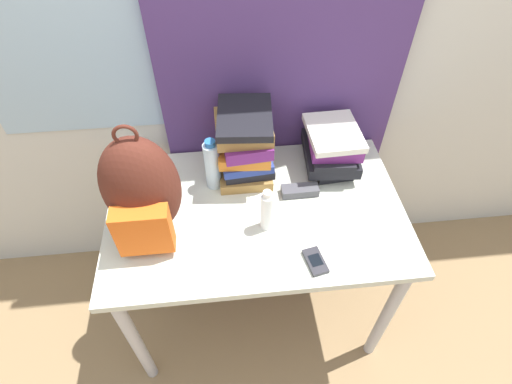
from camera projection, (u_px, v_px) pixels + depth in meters
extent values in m
plane|color=#8C704C|center=(264.00, 372.00, 1.90)|extent=(12.00, 12.00, 0.00)
cube|color=beige|center=(244.00, 39.00, 1.52)|extent=(6.00, 0.05, 2.50)
cube|color=#9EBCD1|center=(115.00, 36.00, 1.43)|extent=(1.10, 0.01, 0.80)
cube|color=#4C336B|center=(283.00, 44.00, 1.49)|extent=(0.99, 0.04, 2.50)
cube|color=beige|center=(256.00, 212.00, 1.58)|extent=(1.16, 0.73, 0.03)
cylinder|color=#B2B2B7|center=(135.00, 341.00, 1.62)|extent=(0.05, 0.05, 0.74)
cylinder|color=#B2B2B7|center=(387.00, 315.00, 1.70)|extent=(0.05, 0.05, 0.74)
cylinder|color=#B2B2B7|center=(147.00, 222.00, 2.04)|extent=(0.05, 0.05, 0.74)
cylinder|color=#B2B2B7|center=(349.00, 205.00, 2.11)|extent=(0.05, 0.05, 0.74)
ellipsoid|color=#512319|center=(141.00, 187.00, 1.36)|extent=(0.27, 0.20, 0.42)
cube|color=#E05B19|center=(144.00, 230.00, 1.34)|extent=(0.19, 0.07, 0.19)
torus|color=#512319|center=(125.00, 135.00, 1.19)|extent=(0.08, 0.01, 0.08)
cube|color=olive|center=(244.00, 168.00, 1.70)|extent=(0.22, 0.26, 0.04)
cube|color=black|center=(247.00, 162.00, 1.66)|extent=(0.21, 0.22, 0.04)
cube|color=navy|center=(245.00, 155.00, 1.64)|extent=(0.22, 0.24, 0.04)
cube|color=orange|center=(244.00, 146.00, 1.61)|extent=(0.22, 0.26, 0.05)
cube|color=#6B2370|center=(244.00, 136.00, 1.58)|extent=(0.20, 0.28, 0.05)
cube|color=olive|center=(243.00, 127.00, 1.52)|extent=(0.22, 0.21, 0.06)
cube|color=black|center=(245.00, 117.00, 1.49)|extent=(0.23, 0.28, 0.03)
cube|color=black|center=(330.00, 163.00, 1.72)|extent=(0.17, 0.22, 0.04)
cube|color=black|center=(330.00, 153.00, 1.69)|extent=(0.23, 0.29, 0.05)
cube|color=black|center=(331.00, 147.00, 1.66)|extent=(0.19, 0.29, 0.03)
cube|color=#6B2370|center=(334.00, 140.00, 1.63)|extent=(0.22, 0.24, 0.05)
cube|color=silver|center=(334.00, 133.00, 1.60)|extent=(0.21, 0.26, 0.03)
cylinder|color=silver|center=(212.00, 166.00, 1.58)|extent=(0.06, 0.06, 0.21)
cylinder|color=#286BB7|center=(210.00, 143.00, 1.49)|extent=(0.04, 0.04, 0.02)
cylinder|color=white|center=(234.00, 155.00, 1.58)|extent=(0.07, 0.07, 0.27)
cylinder|color=black|center=(232.00, 126.00, 1.48)|extent=(0.05, 0.05, 0.02)
cylinder|color=white|center=(267.00, 212.00, 1.45)|extent=(0.05, 0.05, 0.17)
cylinder|color=white|center=(267.00, 194.00, 1.38)|extent=(0.03, 0.03, 0.02)
cube|color=#2D2D33|center=(315.00, 261.00, 1.40)|extent=(0.08, 0.12, 0.02)
cube|color=black|center=(316.00, 260.00, 1.39)|extent=(0.05, 0.06, 0.00)
cube|color=#47474C|center=(300.00, 191.00, 1.61)|extent=(0.15, 0.06, 0.04)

